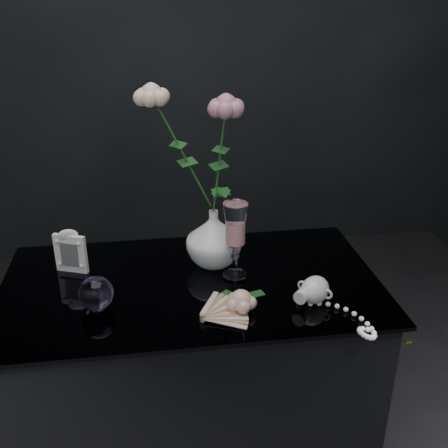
{
  "coord_description": "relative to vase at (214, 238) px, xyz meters",
  "views": [
    {
      "loc": [
        -0.09,
        -1.21,
        1.52
      ],
      "look_at": [
        0.1,
        0.08,
        0.92
      ],
      "focal_mm": 42.0,
      "sensor_mm": 36.0,
      "label": 1
    }
  ],
  "objects": [
    {
      "name": "roses",
      "position": [
        -0.04,
        -0.0,
        0.29
      ],
      "size": [
        0.27,
        0.12,
        0.41
      ],
      "color": "beige",
      "rests_on": "vase"
    },
    {
      "name": "wine_glass",
      "position": [
        0.05,
        -0.08,
        0.03
      ],
      "size": [
        0.09,
        0.09,
        0.22
      ],
      "primitive_type": null,
      "rotation": [
        0.0,
        0.0,
        -0.42
      ],
      "color": "white",
      "rests_on": "table"
    },
    {
      "name": "vase",
      "position": [
        0.0,
        0.0,
        0.0
      ],
      "size": [
        0.22,
        0.22,
        0.17
      ],
      "primitive_type": "imported",
      "rotation": [
        0.0,
        0.0,
        -0.43
      ],
      "color": "white",
      "rests_on": "table"
    },
    {
      "name": "pearl_jar",
      "position": [
        0.23,
        -0.24,
        -0.05
      ],
      "size": [
        0.35,
        0.36,
        0.07
      ],
      "primitive_type": null,
      "rotation": [
        0.0,
        0.0,
        -0.76
      ],
      "color": "silver",
      "rests_on": "table"
    },
    {
      "name": "paperweight",
      "position": [
        -0.33,
        -0.19,
        -0.04
      ],
      "size": [
        0.11,
        0.11,
        0.09
      ],
      "primitive_type": null,
      "rotation": [
        0.0,
        0.0,
        -0.35
      ],
      "color": "#8F6CB1",
      "rests_on": "table"
    },
    {
      "name": "loose_rose",
      "position": [
        0.04,
        -0.25,
        -0.06
      ],
      "size": [
        0.17,
        0.2,
        0.06
      ],
      "primitive_type": null,
      "rotation": [
        0.0,
        0.0,
        -0.23
      ],
      "color": "#E7AA95",
      "rests_on": "table"
    },
    {
      "name": "paper_fan",
      "position": [
        -0.07,
        -0.29,
        -0.07
      ],
      "size": [
        0.23,
        0.18,
        0.02
      ],
      "primitive_type": null,
      "rotation": [
        0.0,
        0.0,
        -0.0
      ],
      "color": "beige",
      "rests_on": "table"
    },
    {
      "name": "table",
      "position": [
        -0.08,
        -0.1,
        -0.47
      ],
      "size": [
        1.05,
        0.58,
        0.76
      ],
      "color": "black",
      "rests_on": "ground"
    },
    {
      "name": "picture_frame",
      "position": [
        -0.41,
        0.01,
        -0.02
      ],
      "size": [
        0.12,
        0.11,
        0.13
      ],
      "primitive_type": null,
      "rotation": [
        0.0,
        0.0,
        -0.38
      ],
      "color": "white",
      "rests_on": "table"
    }
  ]
}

